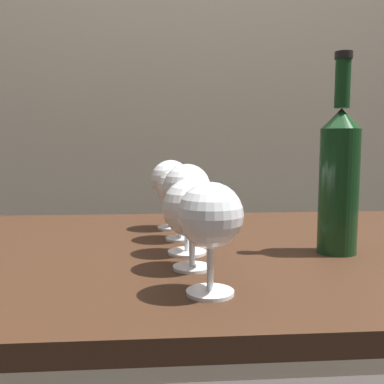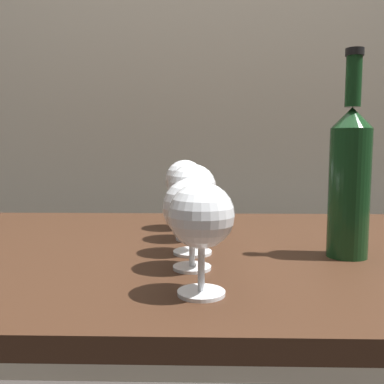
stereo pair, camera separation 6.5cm
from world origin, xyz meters
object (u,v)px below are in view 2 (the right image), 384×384
object	(u,v)px
wine_bottle	(350,178)
wine_glass_rose	(185,181)
wine_glass_port	(190,190)
wine_glass_amber	(201,218)
wine_glass_cabernet	(192,209)
wine_glass_merlot	(192,191)

from	to	relation	value
wine_bottle	wine_glass_rose	bearing A→B (deg)	140.26
wine_glass_port	wine_glass_amber	bearing A→B (deg)	-85.79
wine_glass_amber	wine_glass_rose	size ratio (longest dim) A/B	0.93
wine_glass_cabernet	wine_glass_merlot	bearing A→B (deg)	90.94
wine_glass_merlot	wine_bottle	xyz separation A→B (m)	(0.26, -0.01, 0.02)
wine_glass_amber	wine_glass_merlot	bearing A→B (deg)	94.46
wine_glass_amber	wine_glass_merlot	distance (m)	0.21
wine_glass_amber	wine_bottle	bearing A→B (deg)	38.15
wine_glass_amber	wine_glass_port	size ratio (longest dim) A/B	0.98
wine_glass_port	wine_bottle	size ratio (longest dim) A/B	0.43
wine_glass_cabernet	wine_glass_rose	xyz separation A→B (m)	(-0.02, 0.32, 0.02)
wine_glass_amber	wine_glass_rose	xyz separation A→B (m)	(-0.04, 0.43, 0.01)
wine_glass_amber	wine_bottle	distance (m)	0.32
wine_glass_merlot	wine_glass_port	distance (m)	0.11
wine_bottle	wine_glass_port	bearing A→B (deg)	155.44
wine_bottle	wine_glass_cabernet	bearing A→B (deg)	-162.86
wine_glass_cabernet	wine_bottle	size ratio (longest dim) A/B	0.41
wine_glass_cabernet	wine_bottle	bearing A→B (deg)	17.14
wine_glass_amber	wine_glass_cabernet	size ratio (longest dim) A/B	1.03
wine_glass_amber	wine_bottle	world-z (taller)	wine_bottle
wine_glass_amber	wine_glass_merlot	size ratio (longest dim) A/B	0.92
wine_glass_merlot	wine_bottle	world-z (taller)	wine_bottle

